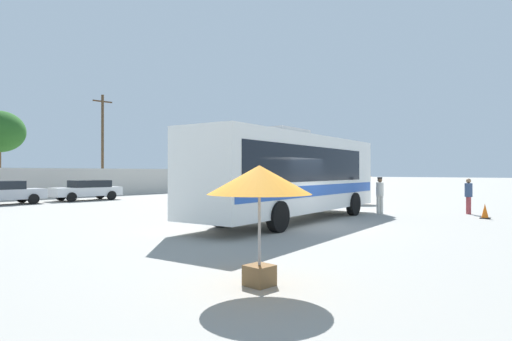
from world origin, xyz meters
TOP-DOWN VIEW (x-y plane):
  - ground_plane at (0.00, 10.00)m, footprint 300.00×300.00m
  - perimeter_wall at (0.00, 24.05)m, footprint 80.00×0.30m
  - coach_bus_white_blue at (0.89, 1.50)m, footprint 11.51×3.48m
  - attendant_by_bus_door at (6.03, -0.07)m, footprint 0.49×0.49m
  - passenger_waiting_on_apron at (8.57, -3.36)m, footprint 0.48×0.48m
  - vendor_umbrella_near_gate_orange at (11.46, 3.90)m, footprint 2.09×2.09m
  - vendor_umbrella_secondary_orange at (-7.48, -3.60)m, footprint 1.85×1.85m
  - parked_car_second_silver at (-3.12, 19.84)m, footprint 4.52×2.05m
  - parked_car_third_white at (2.32, 19.77)m, footprint 4.69×2.25m
  - utility_pole_near at (7.71, 26.85)m, footprint 1.80×0.32m
  - traffic_cone_on_apron at (6.93, -4.37)m, footprint 0.36×0.36m

SIDE VIEW (x-z plane):
  - ground_plane at x=0.00m, z-range 0.00..0.00m
  - traffic_cone_on_apron at x=6.93m, z-range -0.01..0.63m
  - parked_car_third_white at x=2.32m, z-range 0.05..1.46m
  - parked_car_second_silver at x=-3.12m, z-range 0.05..1.49m
  - passenger_waiting_on_apron at x=8.57m, z-range 0.11..1.79m
  - attendant_by_bus_door at x=6.03m, z-range 0.12..1.86m
  - perimeter_wall at x=0.00m, z-range 0.00..2.28m
  - vendor_umbrella_secondary_orange at x=-7.48m, z-range 0.73..2.84m
  - vendor_umbrella_near_gate_orange at x=11.46m, z-range 0.79..3.04m
  - coach_bus_white_blue at x=0.89m, z-range 0.12..3.80m
  - utility_pole_near at x=7.71m, z-range 0.19..9.17m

